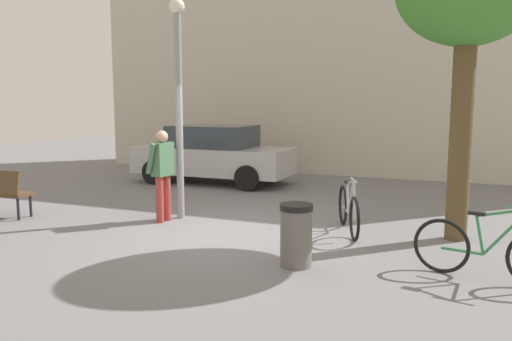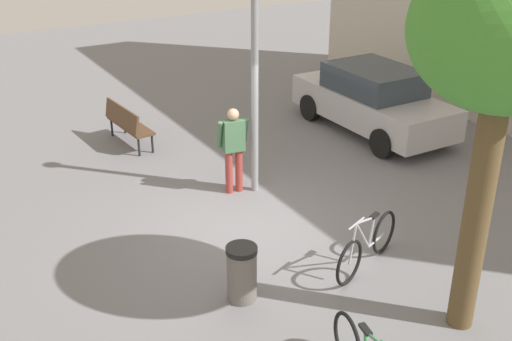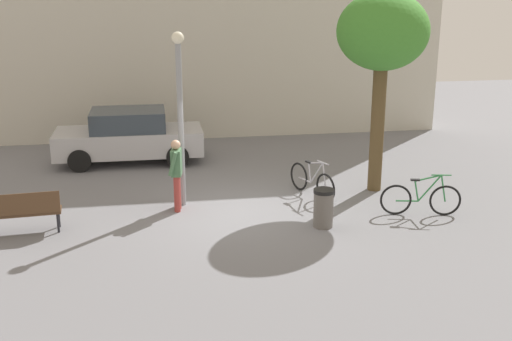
# 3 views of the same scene
# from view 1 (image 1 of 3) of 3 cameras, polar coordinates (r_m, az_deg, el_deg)

# --- Properties ---
(ground_plane) EXTENTS (36.00, 36.00, 0.00)m
(ground_plane) POSITION_cam_1_polar(r_m,az_deg,el_deg) (8.62, -2.91, -7.02)
(ground_plane) COLOR slate
(building_facade) EXTENTS (15.74, 2.00, 8.02)m
(building_facade) POSITION_cam_1_polar(r_m,az_deg,el_deg) (16.30, 9.81, 14.03)
(building_facade) COLOR beige
(building_facade) RESTS_ON ground_plane
(lamppost) EXTENTS (0.28, 0.28, 4.02)m
(lamppost) POSITION_cam_1_polar(r_m,az_deg,el_deg) (9.61, -8.61, 8.73)
(lamppost) COLOR gray
(lamppost) RESTS_ON ground_plane
(person_by_lamppost) EXTENTS (0.34, 0.62, 1.67)m
(person_by_lamppost) POSITION_cam_1_polar(r_m,az_deg,el_deg) (9.44, -10.36, 0.13)
(person_by_lamppost) COLOR #9E3833
(person_by_lamppost) RESTS_ON ground_plane
(bicycle_silver) EXTENTS (0.73, 1.70, 0.97)m
(bicycle_silver) POSITION_cam_1_polar(r_m,az_deg,el_deg) (8.75, 10.25, -4.34)
(bicycle_silver) COLOR black
(bicycle_silver) RESTS_ON ground_plane
(bicycle_green) EXTENTS (1.78, 0.43, 0.97)m
(bicycle_green) POSITION_cam_1_polar(r_m,az_deg,el_deg) (6.92, 24.46, -8.14)
(bicycle_green) COLOR black
(bicycle_green) RESTS_ON ground_plane
(parked_car_silver) EXTENTS (4.21, 1.83, 1.55)m
(parked_car_silver) POSITION_cam_1_polar(r_m,az_deg,el_deg) (13.80, -4.78, 1.81)
(parked_car_silver) COLOR #B7B7BC
(parked_car_silver) RESTS_ON ground_plane
(trash_bin) EXTENTS (0.44, 0.44, 0.85)m
(trash_bin) POSITION_cam_1_polar(r_m,az_deg,el_deg) (6.89, 4.48, -7.16)
(trash_bin) COLOR #66605B
(trash_bin) RESTS_ON ground_plane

